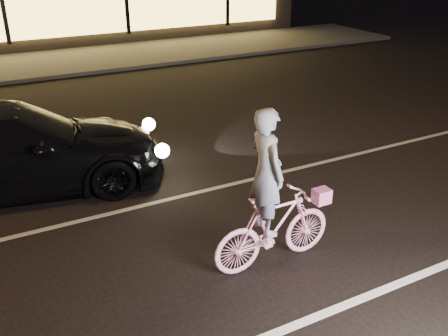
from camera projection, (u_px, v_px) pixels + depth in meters
ground at (157, 282)px, 6.47m from camera, size 90.00×90.00×0.00m
lane_stripe_far at (112, 213)px, 8.07m from camera, size 60.00×0.10×0.01m
sidewalk at (19, 67)px, 16.86m from camera, size 30.00×4.00×0.12m
cyclist at (272, 212)px, 6.51m from camera, size 1.78×0.61×2.25m
sedan at (8, 149)px, 8.52m from camera, size 5.56×3.07×1.53m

